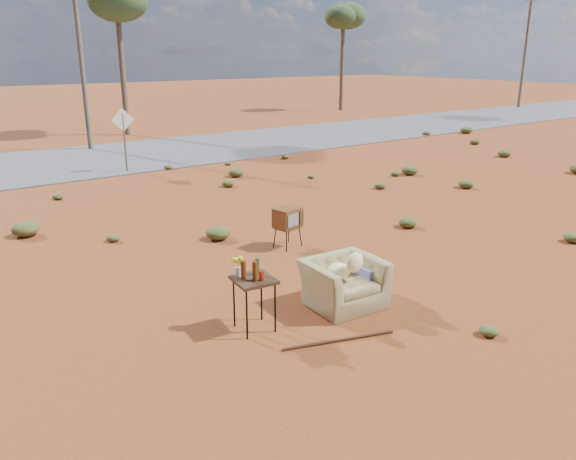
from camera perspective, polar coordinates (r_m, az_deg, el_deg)
ground at (r=9.56m, az=1.84°, el=-7.10°), size 140.00×140.00×0.00m
highway at (r=22.81m, az=-22.26°, el=6.29°), size 140.00×7.00×0.04m
armchair at (r=9.29m, az=6.13°, el=-4.67°), size 1.47×0.91×1.05m
tv_unit at (r=11.86m, az=-0.02°, el=1.21°), size 0.61×0.53×0.87m
side_table at (r=8.29m, az=-3.84°, el=-4.74°), size 0.64×0.64×1.15m
rusty_bar at (r=8.30m, az=5.20°, el=-11.08°), size 1.65×0.58×0.05m
road_sign at (r=20.18m, az=-16.36°, el=9.84°), size 0.78×0.06×2.19m
eucalyptus_right at (r=41.27m, az=5.62°, el=20.27°), size 3.20×3.20×7.10m
utility_pole_center at (r=25.41m, az=-20.38°, el=16.94°), size 1.40×0.20×8.00m
utility_pole_east at (r=46.29m, az=22.95°, el=16.52°), size 1.40×0.20×8.00m
scrub_patch at (r=12.71m, az=-13.53°, el=-0.54°), size 17.49×8.07×0.33m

